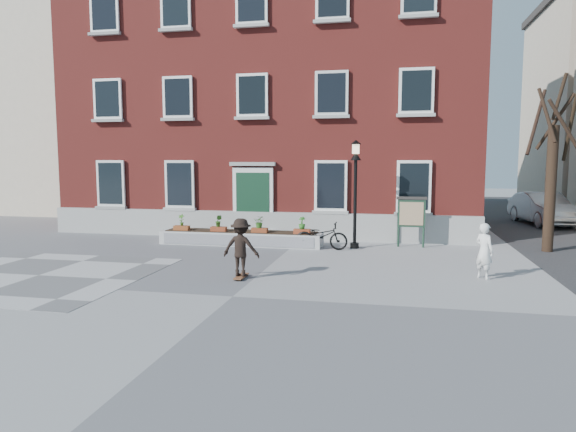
% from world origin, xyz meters
% --- Properties ---
extents(ground, '(100.00, 100.00, 0.00)m').
position_xyz_m(ground, '(0.00, 0.00, 0.00)').
color(ground, gray).
rests_on(ground, ground).
extents(checker_patch, '(6.00, 6.00, 0.01)m').
position_xyz_m(checker_patch, '(-6.00, 1.00, 0.01)').
color(checker_patch, '#5A5A5D').
rests_on(checker_patch, ground).
extents(distant_building, '(10.00, 12.00, 13.00)m').
position_xyz_m(distant_building, '(-18.00, 20.00, 6.50)').
color(distant_building, beige).
rests_on(distant_building, ground).
extents(bicycle, '(1.89, 0.67, 0.99)m').
position_xyz_m(bicycle, '(1.14, 6.78, 0.50)').
color(bicycle, black).
rests_on(bicycle, ground).
extents(parked_car, '(2.47, 5.08, 1.60)m').
position_xyz_m(parked_car, '(10.92, 16.14, 0.80)').
color(parked_car, '#B3B5B8').
rests_on(parked_car, ground).
extents(bystander, '(0.64, 0.66, 1.52)m').
position_xyz_m(bystander, '(6.11, 3.19, 0.76)').
color(bystander, white).
rests_on(bystander, ground).
extents(brick_building, '(18.40, 10.85, 12.60)m').
position_xyz_m(brick_building, '(-2.00, 13.98, 6.30)').
color(brick_building, maroon).
rests_on(brick_building, ground).
extents(planter_assembly, '(6.20, 1.12, 1.15)m').
position_xyz_m(planter_assembly, '(-1.99, 7.18, 0.31)').
color(planter_assembly, silver).
rests_on(planter_assembly, ground).
extents(bare_tree, '(1.83, 1.83, 6.16)m').
position_xyz_m(bare_tree, '(9.01, 8.01, 2.79)').
color(bare_tree, '#302015').
rests_on(bare_tree, ground).
extents(lamp_post, '(0.40, 0.40, 3.93)m').
position_xyz_m(lamp_post, '(2.29, 7.31, 2.54)').
color(lamp_post, black).
rests_on(lamp_post, ground).
extents(notice_board, '(1.10, 0.16, 1.87)m').
position_xyz_m(notice_board, '(4.31, 7.97, 1.26)').
color(notice_board, '#183122').
rests_on(notice_board, ground).
extents(skateboarder, '(1.04, 0.78, 1.65)m').
position_xyz_m(skateboarder, '(-0.35, 1.84, 0.86)').
color(skateboarder, brown).
rests_on(skateboarder, ground).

